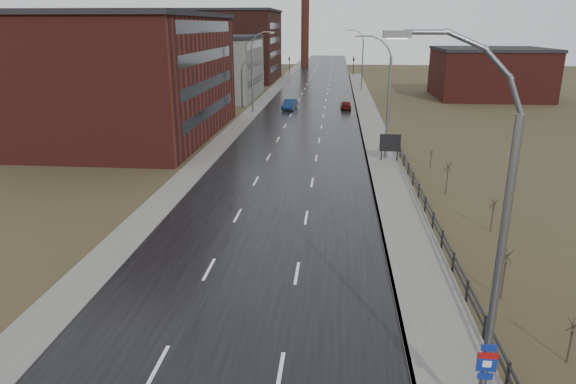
% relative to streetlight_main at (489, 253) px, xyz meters
% --- Properties ---
extents(road, '(14.00, 300.00, 0.06)m').
position_rel_streetlight_main_xyz_m(road, '(-8.47, 58.00, -6.03)').
color(road, black).
rests_on(road, ground).
extents(sidewalk_right, '(3.20, 180.00, 0.18)m').
position_rel_streetlight_main_xyz_m(sidewalk_right, '(0.13, 33.00, -5.97)').
color(sidewalk_right, '#595651').
rests_on(sidewalk_right, ground).
extents(curb_right, '(0.16, 180.00, 0.18)m').
position_rel_streetlight_main_xyz_m(curb_right, '(-1.39, 33.00, -5.97)').
color(curb_right, slate).
rests_on(curb_right, ground).
extents(sidewalk_left, '(2.40, 260.00, 0.12)m').
position_rel_streetlight_main_xyz_m(sidewalk_left, '(-16.67, 58.00, -6.00)').
color(sidewalk_left, '#595651').
rests_on(sidewalk_left, ground).
extents(warehouse_near, '(22.44, 28.56, 13.50)m').
position_rel_streetlight_main_xyz_m(warehouse_near, '(-29.46, 43.00, 0.70)').
color(warehouse_near, '#471914').
rests_on(warehouse_near, ground).
extents(warehouse_mid, '(16.32, 20.40, 10.50)m').
position_rel_streetlight_main_xyz_m(warehouse_mid, '(-26.46, 76.00, -0.80)').
color(warehouse_mid, slate).
rests_on(warehouse_mid, ground).
extents(warehouse_far, '(26.52, 24.48, 15.50)m').
position_rel_streetlight_main_xyz_m(warehouse_far, '(-31.47, 106.00, 1.70)').
color(warehouse_far, '#331611').
rests_on(warehouse_far, ground).
extents(building_right, '(18.36, 16.32, 8.50)m').
position_rel_streetlight_main_xyz_m(building_right, '(21.83, 80.00, -1.80)').
color(building_right, '#471914').
rests_on(building_right, ground).
extents(smokestack, '(2.70, 2.70, 30.70)m').
position_rel_streetlight_main_xyz_m(smokestack, '(-14.47, 148.00, 9.44)').
color(smokestack, '#331611').
rests_on(smokestack, ground).
extents(streetlight_main, '(3.91, 0.29, 12.11)m').
position_rel_streetlight_main_xyz_m(streetlight_main, '(0.00, 0.00, 0.00)').
color(streetlight_main, slate).
rests_on(streetlight_main, ground).
extents(streetlight_right_mid, '(3.36, 0.28, 11.35)m').
position_rel_streetlight_main_xyz_m(streetlight_right_mid, '(0.03, 34.00, -0.22)').
color(streetlight_right_mid, slate).
rests_on(streetlight_right_mid, ground).
extents(streetlight_left, '(3.36, 0.28, 11.35)m').
position_rel_streetlight_main_xyz_m(streetlight_left, '(-16.17, 60.00, -0.22)').
color(streetlight_left, slate).
rests_on(streetlight_left, ground).
extents(streetlight_right_far, '(3.36, 0.28, 11.35)m').
position_rel_streetlight_main_xyz_m(streetlight_right_far, '(0.03, 88.00, -0.22)').
color(streetlight_right_far, slate).
rests_on(streetlight_right_far, ground).
extents(guardrail, '(0.10, 53.05, 1.10)m').
position_rel_streetlight_main_xyz_m(guardrail, '(1.83, 16.32, -5.35)').
color(guardrail, black).
rests_on(guardrail, ground).
extents(shrub_b, '(0.44, 0.46, 1.82)m').
position_rel_streetlight_main_xyz_m(shrub_b, '(4.59, 3.76, -5.09)').
color(shrub_b, '#382D23').
rests_on(shrub_b, ground).
extents(shrub_c, '(0.60, 0.64, 2.55)m').
position_rel_streetlight_main_xyz_m(shrub_c, '(3.52, 8.44, -4.70)').
color(shrub_c, '#382D23').
rests_on(shrub_c, ground).
extents(shrub_d, '(0.51, 0.53, 2.12)m').
position_rel_streetlight_main_xyz_m(shrub_d, '(5.36, 16.90, -4.93)').
color(shrub_d, '#382D23').
rests_on(shrub_d, ground).
extents(shrub_e, '(0.59, 0.63, 2.51)m').
position_rel_streetlight_main_xyz_m(shrub_e, '(4.04, 24.17, -4.72)').
color(shrub_e, '#382D23').
rests_on(shrub_e, ground).
extents(shrub_f, '(0.41, 0.43, 1.69)m').
position_rel_streetlight_main_xyz_m(shrub_f, '(4.10, 31.56, -5.16)').
color(shrub_f, '#382D23').
rests_on(shrub_f, ground).
extents(billboard, '(1.92, 0.17, 2.66)m').
position_rel_streetlight_main_xyz_m(billboard, '(0.63, 33.30, -4.29)').
color(billboard, black).
rests_on(billboard, ground).
extents(traffic_light_left, '(0.58, 2.73, 5.30)m').
position_rel_streetlight_main_xyz_m(traffic_light_left, '(-16.47, 118.00, -1.46)').
color(traffic_light_left, black).
rests_on(traffic_light_left, ground).
extents(traffic_light_right, '(0.58, 2.73, 5.30)m').
position_rel_streetlight_main_xyz_m(traffic_light_right, '(-0.47, 118.00, -1.46)').
color(traffic_light_right, black).
rests_on(traffic_light_right, ground).
extents(car_near, '(2.16, 4.77, 1.52)m').
position_rel_streetlight_main_xyz_m(car_near, '(-11.39, 63.38, -5.30)').
color(car_near, '#0C1F3E').
rests_on(car_near, ground).
extents(car_far, '(1.64, 3.88, 1.31)m').
position_rel_streetlight_main_xyz_m(car_far, '(-2.97, 64.43, -5.41)').
color(car_far, '#450D0B').
rests_on(car_far, ground).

